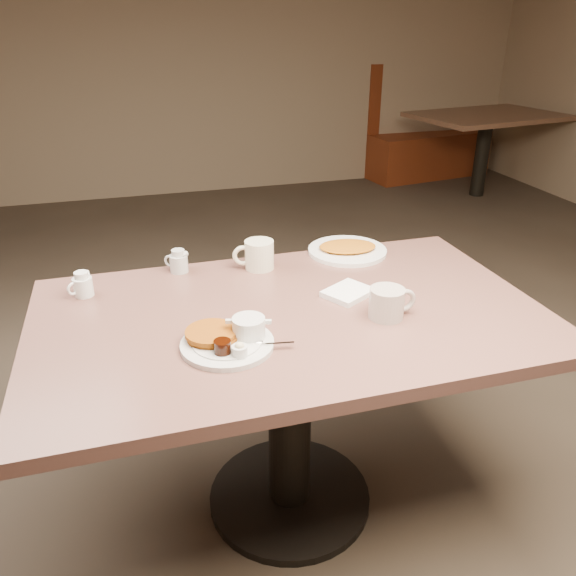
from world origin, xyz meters
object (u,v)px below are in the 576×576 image
object	(u,v)px
booth_back_right	(430,137)
creamer_right	(178,262)
main_plate	(229,338)
diner_table	(290,360)
coffee_mug_near	(388,303)
coffee_mug_far	(258,255)
creamer_left	(82,285)
hash_plate	(347,249)

from	to	relation	value
booth_back_right	creamer_right	bearing A→B (deg)	-130.07
main_plate	booth_back_right	bearing A→B (deg)	54.50
diner_table	coffee_mug_near	distance (m)	0.36
creamer_right	booth_back_right	xyz separation A→B (m)	(2.95, 3.51, -0.38)
diner_table	main_plate	xyz separation A→B (m)	(-0.21, -0.14, 0.19)
coffee_mug_far	creamer_right	xyz separation A→B (m)	(-0.27, 0.05, -0.01)
creamer_left	coffee_mug_far	bearing A→B (deg)	5.48
coffee_mug_near	creamer_left	distance (m)	0.94
coffee_mug_far	booth_back_right	world-z (taller)	booth_back_right
coffee_mug_near	coffee_mug_far	xyz separation A→B (m)	(-0.28, 0.45, 0.00)
diner_table	coffee_mug_near	xyz separation A→B (m)	(0.26, -0.11, 0.22)
coffee_mug_near	creamer_right	size ratio (longest dim) A/B	1.77
creamer_left	main_plate	bearing A→B (deg)	-47.90
hash_plate	coffee_mug_near	bearing A→B (deg)	-98.40
coffee_mug_far	hash_plate	bearing A→B (deg)	7.67
diner_table	hash_plate	size ratio (longest dim) A/B	4.56
main_plate	creamer_right	bearing A→B (deg)	97.97
main_plate	hash_plate	bearing A→B (deg)	43.92
main_plate	creamer_right	distance (m)	0.53
coffee_mug_far	main_plate	bearing A→B (deg)	-112.17
diner_table	creamer_right	xyz separation A→B (m)	(-0.28, 0.39, 0.21)
coffee_mug_near	booth_back_right	distance (m)	4.69
coffee_mug_near	hash_plate	size ratio (longest dim) A/B	0.44
creamer_left	hash_plate	bearing A→B (deg)	6.31
diner_table	coffee_mug_far	size ratio (longest dim) A/B	9.96
coffee_mug_near	creamer_right	distance (m)	0.74
coffee_mug_near	hash_plate	bearing A→B (deg)	81.60
booth_back_right	hash_plate	bearing A→B (deg)	-123.61
main_plate	hash_plate	world-z (taller)	main_plate
diner_table	creamer_right	world-z (taller)	creamer_right
hash_plate	booth_back_right	size ratio (longest dim) A/B	0.20
coffee_mug_near	diner_table	bearing A→B (deg)	157.89
coffee_mug_near	coffee_mug_far	size ratio (longest dim) A/B	0.97
main_plate	creamer_left	xyz separation A→B (m)	(-0.38, 0.42, 0.01)
coffee_mug_far	coffee_mug_near	bearing A→B (deg)	-58.38
creamer_left	booth_back_right	xyz separation A→B (m)	(3.26, 3.61, -0.38)
coffee_mug_far	booth_back_right	distance (m)	4.47
creamer_right	hash_plate	bearing A→B (deg)	-0.07
creamer_left	coffee_mug_near	bearing A→B (deg)	-24.81
main_plate	creamer_left	world-z (taller)	creamer_left
main_plate	booth_back_right	world-z (taller)	booth_back_right
diner_table	creamer_right	bearing A→B (deg)	125.78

